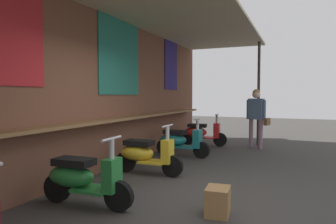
{
  "coord_description": "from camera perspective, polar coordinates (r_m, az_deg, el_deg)",
  "views": [
    {
      "loc": [
        -4.3,
        -1.63,
        1.51
      ],
      "look_at": [
        1.85,
        0.99,
        1.15
      ],
      "focal_mm": 32.8,
      "sensor_mm": 36.0,
      "label": 1
    }
  ],
  "objects": [
    {
      "name": "scooter_yellow",
      "position": [
        5.98,
        -4.39,
        -7.77
      ],
      "size": [
        0.46,
        1.4,
        0.97
      ],
      "rotation": [
        0.0,
        0.0,
        -1.57
      ],
      "color": "gold",
      "rests_on": "ground_plane"
    },
    {
      "name": "market_stall_facade",
      "position": [
        5.51,
        -15.72,
        6.67
      ],
      "size": [
        12.45,
        2.77,
        3.31
      ],
      "color": "brown",
      "rests_on": "ground_plane"
    },
    {
      "name": "scooter_red",
      "position": [
        9.39,
        6.13,
        -3.82
      ],
      "size": [
        0.5,
        1.4,
        0.97
      ],
      "rotation": [
        0.0,
        0.0,
        -1.49
      ],
      "color": "red",
      "rests_on": "ground_plane"
    },
    {
      "name": "scooter_green",
      "position": [
        4.45,
        -15.79,
        -11.67
      ],
      "size": [
        0.46,
        1.4,
        0.97
      ],
      "rotation": [
        0.0,
        0.0,
        -1.53
      ],
      "color": "#237533",
      "rests_on": "ground_plane"
    },
    {
      "name": "shopper_browsing",
      "position": [
        9.13,
        16.12,
        -0.04
      ],
      "size": [
        0.37,
        0.67,
        1.7
      ],
      "rotation": [
        0.0,
        0.0,
        -0.31
      ],
      "color": "gray",
      "rests_on": "ground_plane"
    },
    {
      "name": "merchandise_crate",
      "position": [
        4.08,
        9.22,
        -16.06
      ],
      "size": [
        0.39,
        0.32,
        0.35
      ],
      "primitive_type": "cube",
      "rotation": [
        0.0,
        0.0,
        0.09
      ],
      "color": "olive",
      "rests_on": "ground_plane"
    },
    {
      "name": "scooter_teal",
      "position": [
        7.67,
        2.11,
        -5.36
      ],
      "size": [
        0.47,
        1.4,
        0.97
      ],
      "rotation": [
        0.0,
        0.0,
        -1.62
      ],
      "color": "#197075",
      "rests_on": "ground_plane"
    },
    {
      "name": "ground_plane",
      "position": [
        4.84,
        2.27,
        -15.14
      ],
      "size": [
        34.87,
        34.87,
        0.0
      ],
      "primitive_type": "plane",
      "color": "#383533"
    }
  ]
}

